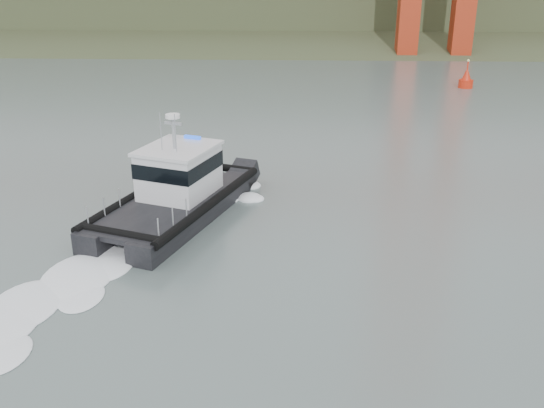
{
  "coord_description": "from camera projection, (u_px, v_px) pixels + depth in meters",
  "views": [
    {
      "loc": [
        1.58,
        -19.55,
        13.64
      ],
      "look_at": [
        0.43,
        8.32,
        2.4
      ],
      "focal_mm": 40.0,
      "sensor_mm": 36.0,
      "label": 1
    }
  ],
  "objects": [
    {
      "name": "patrol_boat",
      "position": [
        177.0,
        190.0,
        34.39
      ],
      "size": [
        8.46,
        13.38,
        6.11
      ],
      "rotation": [
        0.0,
        0.0,
        -0.34
      ],
      "color": "black",
      "rests_on": "ground"
    },
    {
      "name": "ground",
      "position": [
        252.0,
        342.0,
        23.28
      ],
      "size": [
        400.0,
        400.0,
        0.0
      ],
      "primitive_type": "plane",
      "color": "#4D5C58",
      "rests_on": "ground"
    },
    {
      "name": "nav_buoy",
      "position": [
        466.0,
        80.0,
        69.52
      ],
      "size": [
        1.64,
        1.64,
        3.42
      ],
      "color": "red",
      "rests_on": "ground"
    }
  ]
}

